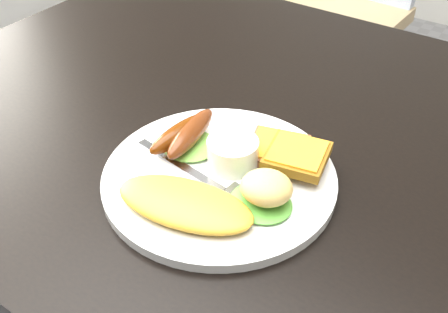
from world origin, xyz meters
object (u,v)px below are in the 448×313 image
at_px(dining_chair, 332,19).
at_px(person, 356,14).
at_px(dining_table, 288,144).
at_px(plate, 219,177).

height_order(dining_chair, person, person).
bearing_deg(dining_table, dining_chair, 110.11).
bearing_deg(dining_table, plate, -98.93).
distance_m(person, plate, 0.83).
bearing_deg(person, dining_table, 92.25).
distance_m(dining_table, dining_chair, 1.11).
bearing_deg(plate, dining_chair, 106.88).
bearing_deg(plate, dining_table, 81.07).
bearing_deg(dining_chair, person, -56.89).
height_order(dining_table, plate, plate).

